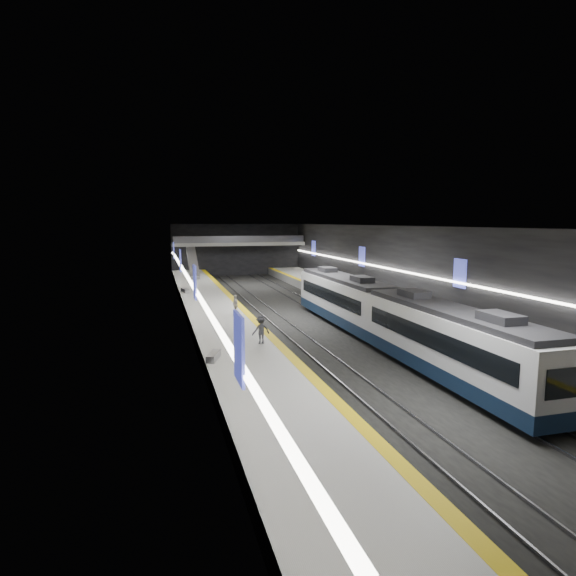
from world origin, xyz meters
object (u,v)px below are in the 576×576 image
object	(u,v)px
train	(384,314)
passenger_right_a	(543,346)
escalator	(193,263)
bench_left_far	(185,291)
bench_left_near	(214,356)
passenger_left_a	(235,305)
passenger_left_b	(261,330)
bench_right_far	(359,286)
passenger_right_b	(436,314)
bench_right_near	(448,317)

from	to	relation	value
train	passenger_right_a	size ratio (longest dim) A/B	17.15
escalator	passenger_right_a	xyz separation A→B (m)	(14.76, -45.25, -1.02)
train	bench_left_far	size ratio (longest dim) A/B	17.35
bench_left_near	passenger_left_a	xyz separation A→B (m)	(3.14, 11.95, 0.62)
passenger_left_a	escalator	bearing A→B (deg)	171.02
bench_left_far	passenger_left_b	xyz separation A→B (m)	(3.15, -22.89, 0.64)
passenger_right_a	bench_right_far	bearing A→B (deg)	-12.97
bench_right_far	passenger_left_a	xyz separation A→B (m)	(-15.86, -11.97, 0.58)
bench_left_far	passenger_right_b	xyz separation A→B (m)	(15.96, -21.73, 0.73)
bench_right_near	passenger_left_a	xyz separation A→B (m)	(-15.25, 6.07, 0.61)
bench_right_far	escalator	bearing A→B (deg)	118.70
train	bench_right_far	xyz separation A→B (m)	(7.00, 20.18, -0.96)
escalator	passenger_right_a	bearing A→B (deg)	-71.93
passenger_left_b	bench_right_far	bearing A→B (deg)	-136.82
passenger_right_a	passenger_left_a	world-z (taller)	passenger_right_a
train	passenger_right_a	distance (m)	10.07
passenger_right_a	passenger_left_b	world-z (taller)	passenger_right_a
bench_right_near	passenger_right_b	xyz separation A→B (m)	(-2.37, -2.04, 0.74)
escalator	bench_right_near	bearing A→B (deg)	-64.43
train	bench_left_near	bearing A→B (deg)	-162.67
bench_left_far	passenger_right_a	xyz separation A→B (m)	(16.71, -30.69, 0.66)
passenger_right_b	passenger_left_a	size ratio (longest dim) A/B	1.15
train	escalator	world-z (taller)	escalator
bench_left_near	bench_left_far	world-z (taller)	bench_left_far
train	bench_right_far	size ratio (longest dim) A/B	15.28
bench_left_far	passenger_right_b	world-z (taller)	passenger_right_b
bench_right_far	passenger_left_b	xyz separation A→B (m)	(-15.80, -21.25, 0.62)
bench_right_far	passenger_right_b	xyz separation A→B (m)	(-2.98, -20.09, 0.70)
bench_left_near	escalator	bearing A→B (deg)	107.34
escalator	passenger_right_b	world-z (taller)	escalator
train	passenger_right_a	xyz separation A→B (m)	(4.76, -8.87, -0.32)
bench_right_far	passenger_right_b	distance (m)	20.32
bench_left_near	train	bearing A→B (deg)	37.52
train	bench_right_far	distance (m)	21.38
train	bench_left_near	size ratio (longest dim) A/B	18.57
bench_left_far	bench_right_near	size ratio (longest dim) A/B	1.03
passenger_right_b	passenger_left_a	bearing A→B (deg)	112.96
passenger_left_a	bench_right_far	bearing A→B (deg)	115.75
passenger_right_b	escalator	bearing A→B (deg)	76.29
bench_left_near	bench_left_far	distance (m)	25.56
train	passenger_left_a	size ratio (longest dim) A/B	18.36
passenger_right_b	train	bearing A→B (deg)	146.41
passenger_right_a	passenger_left_b	xyz separation A→B (m)	(-13.56, 7.80, -0.02)
train	passenger_left_b	xyz separation A→B (m)	(-8.80, -1.07, -0.34)
train	passenger_left_b	world-z (taller)	train
bench_right_far	bench_left_near	bearing A→B (deg)	-146.12
bench_left_near	passenger_left_b	distance (m)	4.22
escalator	bench_left_far	bearing A→B (deg)	-97.60
escalator	passenger_right_b	xyz separation A→B (m)	(14.02, -36.30, -0.96)
train	passenger_right_b	xyz separation A→B (m)	(4.02, 0.09, -0.25)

